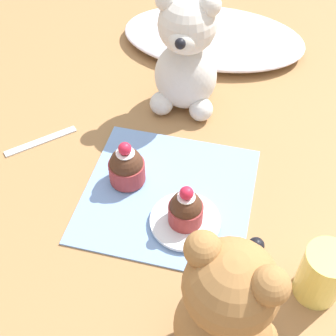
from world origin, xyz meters
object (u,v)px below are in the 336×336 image
(saucer_plate, at_px, (185,221))
(juice_glass, at_px, (322,274))
(teddy_bear_tan, at_px, (227,313))
(cupcake_near_tan_bear, at_px, (186,209))
(teddy_bear_cream, at_px, (186,57))
(cupcake_near_cream_bear, at_px, (127,167))
(teaspoon, at_px, (41,141))

(saucer_plate, bearing_deg, juice_glass, -17.94)
(teddy_bear_tan, bearing_deg, cupcake_near_tan_bear, -46.13)
(teddy_bear_cream, distance_m, cupcake_near_tan_bear, 0.25)
(teddy_bear_tan, xyz_separation_m, cupcake_near_cream_bear, (-0.16, 0.20, -0.06))
(teddy_bear_tan, distance_m, juice_glass, 0.15)
(saucer_plate, bearing_deg, teaspoon, 158.62)
(cupcake_near_tan_bear, xyz_separation_m, juice_glass, (0.17, -0.05, 0.00))
(teddy_bear_tan, distance_m, cupcake_near_tan_bear, 0.17)
(teddy_bear_cream, relative_size, teaspoon, 1.74)
(cupcake_near_tan_bear, bearing_deg, cupcake_near_cream_bear, 150.72)
(saucer_plate, bearing_deg, teddy_bear_tan, -64.84)
(saucer_plate, bearing_deg, cupcake_near_tan_bear, 0.00)
(juice_glass, bearing_deg, cupcake_near_cream_bear, 157.76)
(teddy_bear_tan, relative_size, cupcake_near_cream_bear, 2.83)
(teddy_bear_tan, height_order, cupcake_near_cream_bear, teddy_bear_tan)
(teddy_bear_tan, height_order, saucer_plate, teddy_bear_tan)
(teddy_bear_cream, xyz_separation_m, cupcake_near_cream_bear, (-0.04, -0.18, -0.06))
(teddy_bear_cream, height_order, teddy_bear_tan, same)
(teddy_bear_tan, relative_size, teaspoon, 1.74)
(teddy_bear_tan, xyz_separation_m, saucer_plate, (-0.07, 0.15, -0.08))
(cupcake_near_cream_bear, bearing_deg, saucer_plate, -29.28)
(cupcake_near_cream_bear, distance_m, saucer_plate, 0.11)
(saucer_plate, height_order, teaspoon, saucer_plate)
(cupcake_near_tan_bear, xyz_separation_m, teaspoon, (-0.25, 0.10, -0.03))
(juice_glass, xyz_separation_m, teaspoon, (-0.41, 0.15, -0.04))
(juice_glass, bearing_deg, cupcake_near_tan_bear, 162.06)
(teddy_bear_cream, distance_m, juice_glass, 0.37)
(saucer_plate, distance_m, teaspoon, 0.26)
(teddy_bear_cream, height_order, cupcake_near_tan_bear, teddy_bear_cream)
(cupcake_near_cream_bear, height_order, cupcake_near_tan_bear, same)
(juice_glass, bearing_deg, saucer_plate, 162.06)
(teddy_bear_cream, distance_m, saucer_plate, 0.25)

